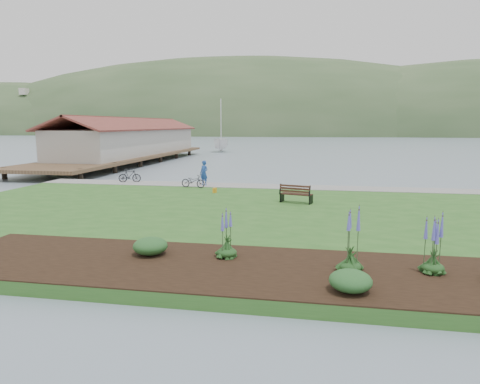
{
  "coord_description": "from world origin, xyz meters",
  "views": [
    {
      "loc": [
        2.47,
        -21.6,
        4.55
      ],
      "look_at": [
        -1.23,
        -1.38,
        1.3
      ],
      "focal_mm": 32.0,
      "sensor_mm": 36.0,
      "label": 1
    }
  ],
  "objects_px": {
    "person": "(204,171)",
    "park_bench": "(296,194)",
    "bicycle_a": "(193,181)",
    "sailboat": "(221,152)"
  },
  "relations": [
    {
      "from": "person",
      "to": "park_bench",
      "type": "bearing_deg",
      "value": -15.37
    },
    {
      "from": "person",
      "to": "bicycle_a",
      "type": "bearing_deg",
      "value": -88.07
    },
    {
      "from": "park_bench",
      "to": "bicycle_a",
      "type": "height_order",
      "value": "park_bench"
    },
    {
      "from": "bicycle_a",
      "to": "sailboat",
      "type": "height_order",
      "value": "sailboat"
    },
    {
      "from": "park_bench",
      "to": "sailboat",
      "type": "distance_m",
      "value": 50.15
    },
    {
      "from": "park_bench",
      "to": "person",
      "type": "xyz_separation_m",
      "value": [
        -6.55,
        5.56,
        0.49
      ]
    },
    {
      "from": "park_bench",
      "to": "person",
      "type": "height_order",
      "value": "person"
    },
    {
      "from": "bicycle_a",
      "to": "sailboat",
      "type": "relative_size",
      "value": 0.06
    },
    {
      "from": "bicycle_a",
      "to": "sailboat",
      "type": "xyz_separation_m",
      "value": [
        -7.99,
        43.36,
        -0.84
      ]
    },
    {
      "from": "park_bench",
      "to": "person",
      "type": "relative_size",
      "value": 0.89
    }
  ]
}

